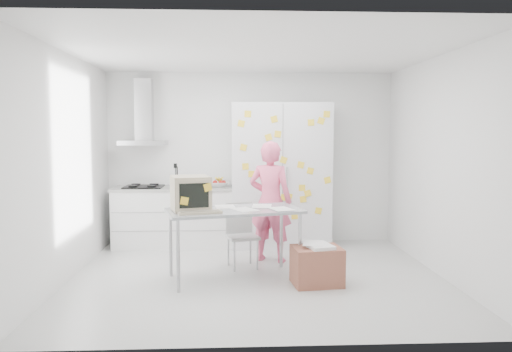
{
  "coord_description": "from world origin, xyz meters",
  "views": [
    {
      "loc": [
        -0.3,
        -5.96,
        1.76
      ],
      "look_at": [
        0.02,
        0.65,
        1.18
      ],
      "focal_mm": 35.0,
      "sensor_mm": 36.0,
      "label": 1
    }
  ],
  "objects_px": {
    "desk": "(207,201)",
    "chair": "(241,231)",
    "person": "(270,201)",
    "cardboard_box": "(317,265)"
  },
  "relations": [
    {
      "from": "desk",
      "to": "chair",
      "type": "relative_size",
      "value": 2.05
    },
    {
      "from": "desk",
      "to": "chair",
      "type": "bearing_deg",
      "value": 40.59
    },
    {
      "from": "chair",
      "to": "cardboard_box",
      "type": "xyz_separation_m",
      "value": [
        0.86,
        -0.84,
        -0.25
      ]
    },
    {
      "from": "person",
      "to": "desk",
      "type": "height_order",
      "value": "person"
    },
    {
      "from": "chair",
      "to": "cardboard_box",
      "type": "distance_m",
      "value": 1.22
    },
    {
      "from": "person",
      "to": "desk",
      "type": "xyz_separation_m",
      "value": [
        -0.82,
        -0.85,
        0.12
      ]
    },
    {
      "from": "desk",
      "to": "cardboard_box",
      "type": "bearing_deg",
      "value": -25.23
    },
    {
      "from": "cardboard_box",
      "to": "person",
      "type": "bearing_deg",
      "value": 112.44
    },
    {
      "from": "cardboard_box",
      "to": "desk",
      "type": "bearing_deg",
      "value": 168.82
    },
    {
      "from": "person",
      "to": "desk",
      "type": "bearing_deg",
      "value": 68.69
    }
  ]
}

